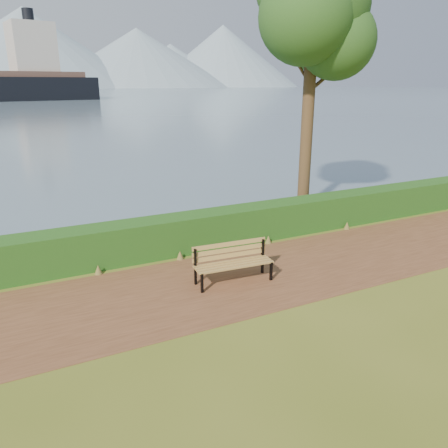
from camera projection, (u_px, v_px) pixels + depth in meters
ground at (256, 282)px, 10.14m from camera, size 140.00×140.00×0.00m
path at (250, 277)px, 10.39m from camera, size 40.00×3.40×0.01m
hedge at (210, 229)px, 12.20m from camera, size 32.00×0.85×1.00m
water at (10, 91)px, 231.97m from camera, size 700.00×510.00×0.00m
bench at (232, 260)px, 10.03m from camera, size 1.86×0.67×0.91m
tree at (314, 13)px, 13.62m from camera, size 4.11×3.87×8.69m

